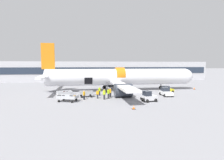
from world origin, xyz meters
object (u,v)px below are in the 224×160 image
baggage_tug_rear (166,92)px  ground_crew_marshal (84,95)px  baggage_tug_lead (148,97)px  baggage_cart_loading (87,94)px  baggage_cart_queued (65,94)px  ground_crew_loader_b (104,94)px  airplane (118,77)px  ground_crew_supervisor (110,92)px  ground_crew_driver (98,94)px  ground_crew_helper (100,91)px  ground_crew_loader_a (108,93)px  baggage_tug_mid (167,90)px  baggage_cart_empty (68,98)px

baggage_tug_rear → ground_crew_marshal: size_ratio=2.13×
baggage_tug_lead → baggage_cart_loading: size_ratio=0.77×
baggage_cart_queued → ground_crew_loader_b: bearing=-32.4°
airplane → ground_crew_supervisor: size_ratio=21.47×
airplane → baggage_cart_queued: size_ratio=9.83×
baggage_tug_lead → ground_crew_marshal: size_ratio=1.66×
ground_crew_supervisor → ground_crew_driver: bearing=-157.7°
baggage_tug_rear → ground_crew_supervisor: bearing=177.9°
ground_crew_supervisor → ground_crew_helper: bearing=132.2°
baggage_tug_rear → ground_crew_loader_a: ground_crew_loader_a is taller
baggage_tug_mid → ground_crew_marshal: 18.18m
baggage_cart_empty → ground_crew_marshal: bearing=22.9°
baggage_cart_empty → ground_crew_driver: size_ratio=2.65×
baggage_cart_queued → ground_crew_loader_b: (7.08, -4.50, 0.49)m
ground_crew_helper → ground_crew_supervisor: bearing=-47.8°
baggage_tug_lead → ground_crew_driver: (-8.01, 3.89, 0.10)m
baggage_tug_lead → ground_crew_marshal: (-10.38, 3.27, 0.11)m
baggage_tug_lead → baggage_tug_mid: 10.64m
baggage_cart_empty → ground_crew_loader_b: 6.04m
baggage_tug_rear → ground_crew_marshal: bearing=-175.5°
ground_crew_supervisor → baggage_tug_lead: bearing=-41.5°
baggage_tug_lead → baggage_tug_rear: (5.30, 4.50, -0.04)m
airplane → baggage_cart_queued: bearing=-154.5°
ground_crew_loader_b → baggage_cart_empty: bearing=-173.9°
baggage_cart_loading → ground_crew_helper: size_ratio=2.01×
ground_crew_loader_b → ground_crew_marshal: bearing=172.9°
baggage_tug_mid → ground_crew_driver: (-15.23, -3.91, 0.20)m
airplane → ground_crew_driver: airplane is taller
ground_crew_marshal → airplane: bearing=50.6°
baggage_cart_queued → ground_crew_marshal: 5.46m
ground_crew_helper → ground_crew_marshal: ground_crew_helper is taller
airplane → baggage_cart_empty: (-10.35, -10.59, -2.53)m
baggage_tug_lead → ground_crew_helper: baggage_tug_lead is taller
ground_crew_supervisor → baggage_cart_loading: bearing=169.8°
ground_crew_helper → ground_crew_loader_b: bearing=-83.9°
baggage_tug_lead → ground_crew_loader_a: 7.05m
baggage_cart_queued → ground_crew_loader_a: size_ratio=2.05×
airplane → baggage_tug_rear: size_ratio=10.87×
baggage_tug_rear → ground_crew_supervisor: (-10.85, 0.40, 0.21)m
ground_crew_loader_b → baggage_tug_mid: bearing=19.3°
airplane → ground_crew_loader_b: size_ratio=20.29×
ground_crew_marshal → baggage_cart_empty: bearing=-157.1°
ground_crew_driver → ground_crew_supervisor: 2.66m
baggage_cart_empty → ground_crew_helper: 7.30m
airplane → ground_crew_loader_a: size_ratio=20.20×
ground_crew_supervisor → ground_crew_helper: 2.72m
airplane → baggage_tug_mid: (9.80, -4.98, -2.45)m
airplane → ground_crew_loader_b: airplane is taller
baggage_tug_lead → baggage_tug_rear: 6.96m
baggage_tug_rear → baggage_cart_empty: size_ratio=0.82×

